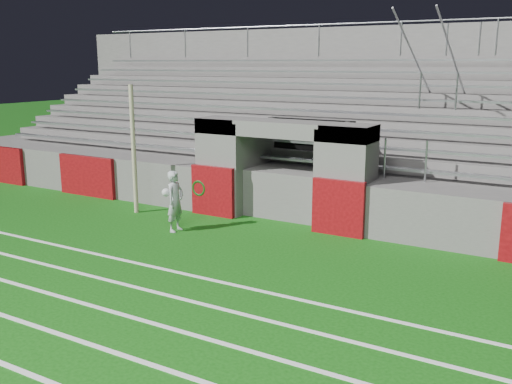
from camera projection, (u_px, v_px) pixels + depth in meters
The scene contains 5 objects.
ground at pixel (205, 258), 12.09m from camera, with size 90.00×90.00×0.00m, color #0F4D0C.
field_post at pixel (134, 150), 15.39m from camera, with size 0.12×0.12×3.49m, color tan.
stadium_structure at pixel (346, 143), 18.49m from camera, with size 26.00×8.48×5.42m.
goalkeeper_with_ball at pixel (175, 201), 13.86m from camera, with size 0.47×0.57×1.50m.
hose_coil at pixel (200, 189), 15.49m from camera, with size 0.50×0.14×0.52m.
Camera 1 is at (6.68, -9.40, 4.03)m, focal length 40.00 mm.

